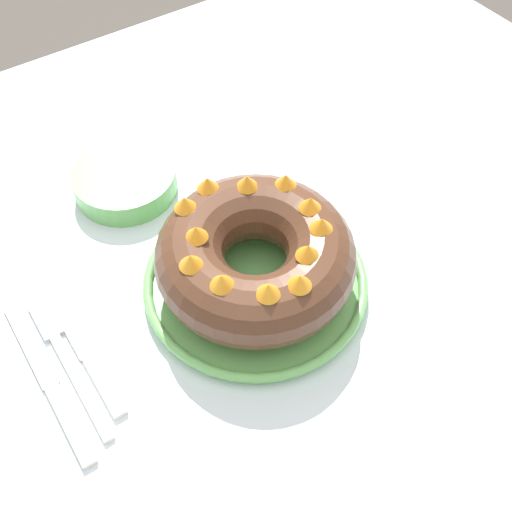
# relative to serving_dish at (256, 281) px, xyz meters

# --- Properties ---
(ground_plane) EXTENTS (8.00, 8.00, 0.00)m
(ground_plane) POSITION_rel_serving_dish_xyz_m (-0.00, -0.03, -0.78)
(ground_plane) COLOR #4C4742
(dining_table) EXTENTS (1.48, 1.30, 0.77)m
(dining_table) POSITION_rel_serving_dish_xyz_m (-0.00, -0.03, -0.09)
(dining_table) COLOR silver
(dining_table) RESTS_ON ground_plane
(serving_dish) EXTENTS (0.28, 0.28, 0.02)m
(serving_dish) POSITION_rel_serving_dish_xyz_m (0.00, 0.00, 0.00)
(serving_dish) COLOR #6BB760
(serving_dish) RESTS_ON dining_table
(bundt_cake) EXTENTS (0.24, 0.24, 0.10)m
(bundt_cake) POSITION_rel_serving_dish_xyz_m (-0.00, 0.00, 0.05)
(bundt_cake) COLOR #4C2D1E
(bundt_cake) RESTS_ON serving_dish
(fork) EXTENTS (0.02, 0.21, 0.01)m
(fork) POSITION_rel_serving_dish_xyz_m (-0.24, 0.04, -0.01)
(fork) COLOR white
(fork) RESTS_ON dining_table
(serving_knife) EXTENTS (0.02, 0.24, 0.01)m
(serving_knife) POSITION_rel_serving_dish_xyz_m (-0.27, 0.01, -0.01)
(serving_knife) COLOR white
(serving_knife) RESTS_ON dining_table
(cake_knife) EXTENTS (0.02, 0.19, 0.01)m
(cake_knife) POSITION_rel_serving_dish_xyz_m (-0.22, 0.02, -0.01)
(cake_knife) COLOR white
(cake_knife) RESTS_ON dining_table
(side_bowl) EXTENTS (0.15, 0.15, 0.04)m
(side_bowl) POSITION_rel_serving_dish_xyz_m (-0.06, 0.24, 0.01)
(side_bowl) COLOR #6BB760
(side_bowl) RESTS_ON dining_table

